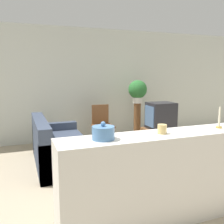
# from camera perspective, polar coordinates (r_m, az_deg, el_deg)

# --- Properties ---
(ground_plane) EXTENTS (14.00, 14.00, 0.00)m
(ground_plane) POSITION_cam_1_polar(r_m,az_deg,el_deg) (3.39, 9.68, -20.06)
(ground_plane) COLOR tan
(wall_back) EXTENTS (9.00, 0.06, 2.70)m
(wall_back) POSITION_cam_1_polar(r_m,az_deg,el_deg) (6.18, -6.32, 6.22)
(wall_back) COLOR silver
(wall_back) RESTS_ON ground_plane
(couch) EXTENTS (0.89, 1.69, 0.85)m
(couch) POSITION_cam_1_polar(r_m,az_deg,el_deg) (4.62, -12.07, -8.10)
(couch) COLOR #384256
(couch) RESTS_ON ground_plane
(tv_stand) EXTENTS (0.70, 0.54, 0.44)m
(tv_stand) POSITION_cam_1_polar(r_m,az_deg,el_deg) (5.59, 10.94, -5.89)
(tv_stand) COLOR brown
(tv_stand) RESTS_ON ground_plane
(television) EXTENTS (0.56, 0.45, 0.57)m
(television) POSITION_cam_1_polar(r_m,az_deg,el_deg) (5.49, 11.04, -0.80)
(television) COLOR #232328
(television) RESTS_ON tv_stand
(wooden_chair) EXTENTS (0.44, 0.44, 0.92)m
(wooden_chair) POSITION_cam_1_polar(r_m,az_deg,el_deg) (5.66, -2.31, -2.49)
(wooden_chair) COLOR brown
(wooden_chair) RESTS_ON ground_plane
(plant_stand) EXTENTS (0.17, 0.17, 0.92)m
(plant_stand) POSITION_cam_1_polar(r_m,az_deg,el_deg) (6.12, 5.76, -2.21)
(plant_stand) COLOR brown
(plant_stand) RESTS_ON ground_plane
(potted_plant) EXTENTS (0.45, 0.45, 0.55)m
(potted_plant) POSITION_cam_1_polar(r_m,az_deg,el_deg) (6.02, 5.87, 4.97)
(potted_plant) COLOR white
(potted_plant) RESTS_ON plant_stand
(foreground_counter) EXTENTS (2.50, 0.44, 0.99)m
(foreground_counter) POSITION_cam_1_polar(r_m,az_deg,el_deg) (2.95, 12.98, -14.07)
(foreground_counter) COLOR silver
(foreground_counter) RESTS_ON ground_plane
(decorative_bowl) EXTENTS (0.22, 0.22, 0.18)m
(decorative_bowl) POSITION_cam_1_polar(r_m,az_deg,el_deg) (2.44, -2.02, -4.76)
(decorative_bowl) COLOR #4C7AAD
(decorative_bowl) RESTS_ON foreground_counter
(candle_jar) EXTENTS (0.10, 0.10, 0.10)m
(candle_jar) POSITION_cam_1_polar(r_m,az_deg,el_deg) (2.72, 11.38, -3.84)
(candle_jar) COLOR tan
(candle_jar) RESTS_ON foreground_counter
(candlestick) EXTENTS (0.07, 0.07, 0.25)m
(candlestick) POSITION_cam_1_polar(r_m,az_deg,el_deg) (3.19, 23.30, -1.94)
(candlestick) COLOR #B7933D
(candlestick) RESTS_ON foreground_counter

